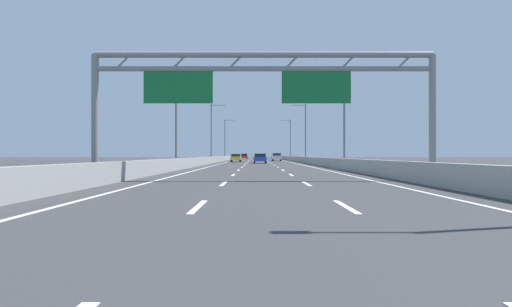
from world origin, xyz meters
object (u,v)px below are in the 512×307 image
streetlamp_right_far (306,129)px  blue_car (262,158)px  streetlamp_left_far (214,129)px  red_car (246,156)px  white_car (278,157)px  streetlamp_right_mid (343,109)px  streetlamp_right_distant (291,137)px  yellow_car (238,158)px  streetlamp_left_distant (228,137)px  streetlamp_left_mid (180,110)px  sign_gantry (262,82)px

streetlamp_right_far → blue_car: 11.75m
streetlamp_left_far → red_car: bearing=86.5°
streetlamp_right_far → white_car: bearing=102.8°
streetlamp_right_mid → red_car: bearing=96.8°
streetlamp_right_distant → yellow_car: (-11.29, -29.95, -4.67)m
streetlamp_left_far → blue_car: (7.68, -7.98, -4.67)m
white_car → red_car: 44.50m
streetlamp_left_far → yellow_car: (3.64, 4.09, -4.67)m
streetlamp_right_far → streetlamp_left_distant: size_ratio=1.00×
streetlamp_right_far → yellow_car: size_ratio=2.02×
streetlamp_right_far → streetlamp_right_distant: size_ratio=1.00×
streetlamp_left_distant → white_car: (11.18, -17.54, -4.61)m
streetlamp_left_far → streetlamp_left_mid: bearing=-90.0°
streetlamp_left_mid → blue_car: 27.57m
streetlamp_left_far → yellow_car: 7.20m
yellow_car → streetlamp_left_distant: bearing=96.9°
sign_gantry → white_car: 70.86m
streetlamp_right_mid → streetlamp_right_distant: size_ratio=1.00×
sign_gantry → streetlamp_left_far: (-7.28, 54.13, 0.56)m
streetlamp_right_mid → streetlamp_left_distant: (-14.93, 68.09, 0.00)m
streetlamp_left_far → streetlamp_right_distant: same height
streetlamp_left_mid → streetlamp_left_distant: 68.09m
streetlamp_left_distant → yellow_car: (3.64, -29.95, -4.67)m
streetlamp_right_far → streetlamp_right_distant: (0.00, 34.04, 0.00)m
streetlamp_right_distant → streetlamp_left_distant: bearing=180.0°
sign_gantry → streetlamp_left_mid: bearing=109.9°
white_car → streetlamp_right_far: bearing=-77.2°
streetlamp_left_mid → sign_gantry: bearing=-70.1°
streetlamp_left_far → streetlamp_right_mid: bearing=-66.3°
streetlamp_right_far → red_car: size_ratio=2.11×
streetlamp_right_mid → sign_gantry: bearing=-110.9°
sign_gantry → streetlamp_right_mid: (7.65, 20.09, 0.56)m
blue_car → streetlamp_left_mid: bearing=-106.4°
streetlamp_left_far → streetlamp_right_far: bearing=0.0°
streetlamp_right_far → blue_car: (-7.26, -7.98, -4.67)m
streetlamp_right_far → streetlamp_left_distant: (-14.93, 34.04, 0.00)m
streetlamp_left_mid → streetlamp_right_mid: size_ratio=1.00×
streetlamp_right_distant → yellow_car: 32.35m
streetlamp_left_mid → blue_car: streetlamp_left_mid is taller
streetlamp_left_distant → white_car: size_ratio=2.13×
streetlamp_right_distant → red_car: (-11.27, 26.32, -4.62)m
streetlamp_right_distant → white_car: 18.52m
sign_gantry → streetlamp_right_far: bearing=82.0°
streetlamp_left_mid → streetlamp_right_mid: 14.93m
streetlamp_right_mid → streetlamp_left_distant: 69.71m
streetlamp_left_distant → red_car: size_ratio=2.11×
yellow_car → streetlamp_left_mid: bearing=-95.4°
streetlamp_left_distant → yellow_car: 30.53m
streetlamp_left_mid → streetlamp_right_far: 37.17m
streetlamp_left_far → sign_gantry: bearing=-82.3°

